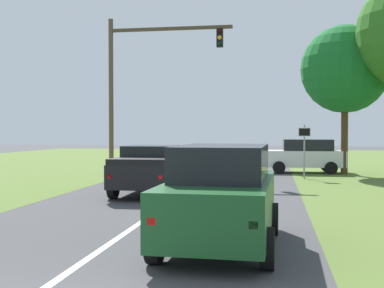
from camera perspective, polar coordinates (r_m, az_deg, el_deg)
name	(u,v)px	position (r m, az deg, el deg)	size (l,w,h in m)	color
ground_plane	(170,202)	(16.19, -2.56, -6.74)	(120.00, 120.00, 0.00)	#424244
red_suv_near	(222,194)	(9.97, 3.42, -5.81)	(2.28, 4.61, 2.03)	#194C23
pickup_truck_lead	(152,169)	(18.25, -4.62, -2.85)	(2.33, 5.01, 1.79)	black
traffic_light	(140,74)	(25.81, -6.02, 8.03)	(6.43, 0.40, 8.11)	brown
keep_moving_sign	(304,144)	(24.52, 12.81, -0.04)	(0.60, 0.09, 2.61)	gray
crossing_suv_far	(304,155)	(28.08, 12.82, -1.28)	(4.45, 2.17, 1.85)	silver
extra_tree_1	(345,69)	(27.72, 17.21, 8.20)	(4.65, 4.65, 7.92)	#4C351E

